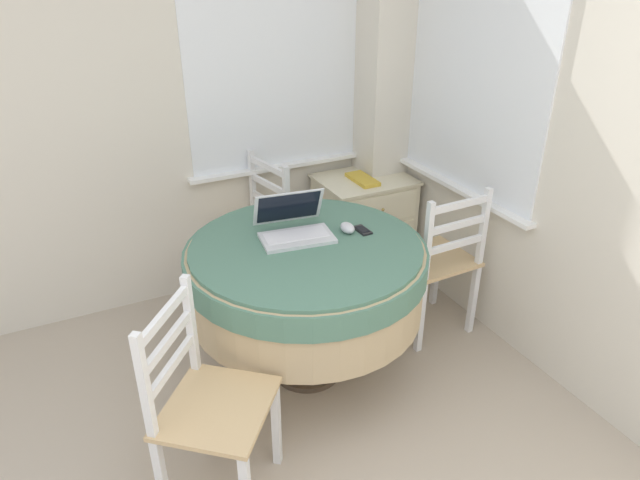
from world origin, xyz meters
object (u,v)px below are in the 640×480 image
at_px(book_on_cabinet, 362,179).
at_px(dining_chair_near_right_window, 437,262).
at_px(laptop, 294,227).
at_px(dining_chair_near_back_window, 253,233).
at_px(round_dining_table, 306,274).
at_px(computer_mouse, 347,228).
at_px(dining_chair_camera_near, 207,406).
at_px(cell_phone, 362,230).
at_px(corner_cabinet, 363,225).

bearing_deg(book_on_cabinet, dining_chair_near_right_window, -86.33).
bearing_deg(laptop, dining_chair_near_back_window, 87.29).
relative_size(round_dining_table, computer_mouse, 12.17).
distance_m(dining_chair_near_back_window, dining_chair_camera_near, 1.49).
height_order(cell_phone, dining_chair_near_right_window, dining_chair_near_right_window).
height_order(computer_mouse, corner_cabinet, computer_mouse).
relative_size(computer_mouse, book_on_cabinet, 0.37).
relative_size(laptop, corner_cabinet, 0.56).
bearing_deg(cell_phone, dining_chair_camera_near, -152.61).
distance_m(laptop, computer_mouse, 0.27).
bearing_deg(dining_chair_near_right_window, dining_chair_near_back_window, 134.46).
bearing_deg(dining_chair_camera_near, book_on_cabinet, 41.86).
distance_m(computer_mouse, dining_chair_near_right_window, 0.67).
bearing_deg(cell_phone, dining_chair_near_back_window, 109.40).
relative_size(round_dining_table, book_on_cabinet, 4.52).
bearing_deg(book_on_cabinet, computer_mouse, -125.03).
height_order(dining_chair_near_right_window, dining_chair_camera_near, same).
bearing_deg(round_dining_table, cell_phone, 0.97).
bearing_deg(computer_mouse, book_on_cabinet, 54.97).
distance_m(cell_phone, corner_cabinet, 1.04).
xyz_separation_m(laptop, book_on_cabinet, (0.78, 0.66, -0.12)).
bearing_deg(cell_phone, round_dining_table, -179.03).
distance_m(dining_chair_camera_near, book_on_cabinet, 1.93).
xyz_separation_m(dining_chair_near_back_window, book_on_cabinet, (0.74, -0.05, 0.24)).
bearing_deg(corner_cabinet, round_dining_table, -134.81).
height_order(dining_chair_near_back_window, dining_chair_camera_near, same).
distance_m(laptop, cell_phone, 0.34).
relative_size(round_dining_table, corner_cabinet, 1.72).
height_order(round_dining_table, computer_mouse, computer_mouse).
bearing_deg(cell_phone, dining_chair_near_right_window, 1.57).
height_order(dining_chair_near_right_window, corner_cabinet, dining_chair_near_right_window).
bearing_deg(dining_chair_near_back_window, round_dining_table, -91.72).
bearing_deg(cell_phone, laptop, 161.07).
height_order(laptop, dining_chair_camera_near, laptop).
height_order(dining_chair_near_back_window, corner_cabinet, dining_chair_near_back_window).
bearing_deg(dining_chair_camera_near, computer_mouse, 30.29).
distance_m(dining_chair_near_back_window, book_on_cabinet, 0.78).
xyz_separation_m(computer_mouse, dining_chair_camera_near, (-0.90, -0.52, -0.34)).
distance_m(cell_phone, dining_chair_near_right_window, 0.59).
xyz_separation_m(round_dining_table, dining_chair_near_right_window, (0.82, 0.02, -0.15)).
height_order(round_dining_table, dining_chair_camera_near, dining_chair_camera_near).
relative_size(dining_chair_camera_near, corner_cabinet, 1.33).
height_order(computer_mouse, dining_chair_near_right_window, dining_chair_near_right_window).
distance_m(laptop, dining_chair_near_right_window, 0.90).
distance_m(laptop, dining_chair_near_back_window, 0.80).
bearing_deg(dining_chair_near_back_window, dining_chair_near_right_window, -45.54).
distance_m(round_dining_table, computer_mouse, 0.30).
bearing_deg(book_on_cabinet, corner_cabinet, 40.04).
bearing_deg(dining_chair_near_back_window, dining_chair_camera_near, -117.29).
xyz_separation_m(cell_phone, dining_chair_near_back_window, (-0.29, 0.82, -0.32)).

